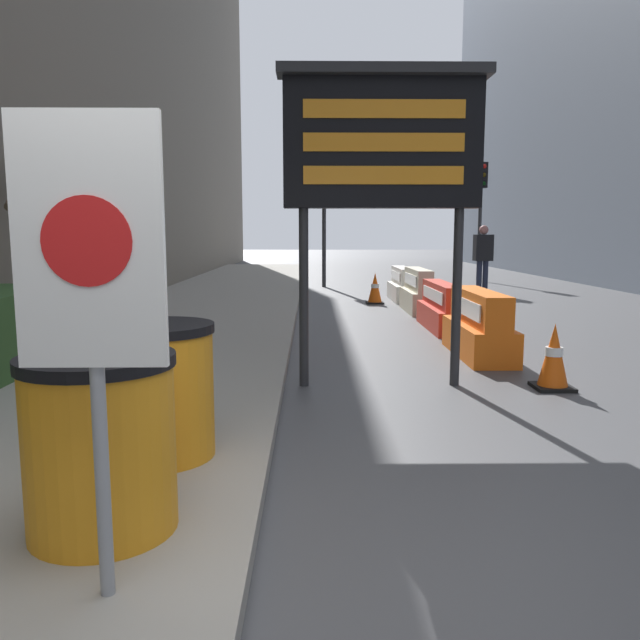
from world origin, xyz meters
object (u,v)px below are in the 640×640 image
at_px(warning_sign, 91,276).
at_px(jersey_barrier_red_striped, 442,309).
at_px(traffic_cone_far, 554,357).
at_px(pedestrian_worker, 483,254).
at_px(traffic_cone_mid, 484,302).
at_px(jersey_barrier_cream, 418,293).
at_px(traffic_cone_near, 375,288).
at_px(barrel_drum_foreground, 101,443).
at_px(jersey_barrier_orange_far, 479,328).
at_px(traffic_light_far_side, 482,196).
at_px(traffic_light_near_curb, 324,195).
at_px(message_board, 383,145).
at_px(jersey_barrier_white, 402,286).
at_px(barrel_drum_middle, 158,390).

bearing_deg(warning_sign, jersey_barrier_red_striped, 69.13).
height_order(traffic_cone_far, pedestrian_worker, pedestrian_worker).
distance_m(traffic_cone_mid, traffic_cone_far, 5.89).
xyz_separation_m(jersey_barrier_cream, traffic_cone_near, (-0.74, 1.51, -0.04)).
bearing_deg(barrel_drum_foreground, traffic_cone_mid, 63.93).
xyz_separation_m(barrel_drum_foreground, pedestrian_worker, (5.68, 13.73, 0.50)).
distance_m(jersey_barrier_orange_far, traffic_light_far_side, 13.82).
xyz_separation_m(traffic_light_near_curb, pedestrian_worker, (4.23, -2.16, -1.68)).
height_order(barrel_drum_foreground, traffic_cone_mid, barrel_drum_foreground).
height_order(traffic_light_near_curb, pedestrian_worker, traffic_light_near_curb).
relative_size(barrel_drum_foreground, warning_sign, 0.46).
relative_size(jersey_barrier_red_striped, traffic_light_near_curb, 0.53).
height_order(barrel_drum_foreground, traffic_cone_near, barrel_drum_foreground).
height_order(message_board, jersey_barrier_white, message_board).
distance_m(barrel_drum_foreground, pedestrian_worker, 14.87).
height_order(barrel_drum_foreground, jersey_barrier_orange_far, barrel_drum_foreground).
relative_size(traffic_light_near_curb, pedestrian_worker, 2.08).
bearing_deg(jersey_barrier_red_striped, traffic_light_near_curb, 102.30).
bearing_deg(jersey_barrier_white, traffic_cone_far, -87.96).
bearing_deg(traffic_cone_mid, jersey_barrier_cream, 149.11).
relative_size(barrel_drum_middle, warning_sign, 0.46).
height_order(jersey_barrier_red_striped, pedestrian_worker, pedestrian_worker).
bearing_deg(jersey_barrier_cream, warning_sign, -106.39).
xyz_separation_m(jersey_barrier_cream, jersey_barrier_white, (-0.00, 2.23, -0.04)).
height_order(traffic_cone_far, traffic_light_far_side, traffic_light_far_side).
bearing_deg(jersey_barrier_cream, traffic_light_near_curb, 106.95).
relative_size(jersey_barrier_red_striped, jersey_barrier_white, 1.11).
bearing_deg(barrel_drum_foreground, barrel_drum_middle, 88.36).
bearing_deg(message_board, traffic_light_far_side, 71.21).
bearing_deg(jersey_barrier_orange_far, traffic_light_far_side, 74.99).
relative_size(barrel_drum_foreground, traffic_light_far_side, 0.23).
bearing_deg(jersey_barrier_cream, jersey_barrier_red_striped, -90.00).
height_order(traffic_cone_mid, traffic_light_near_curb, traffic_light_near_curb).
relative_size(jersey_barrier_red_striped, traffic_cone_near, 2.82).
bearing_deg(message_board, jersey_barrier_red_striped, 69.42).
bearing_deg(warning_sign, jersey_barrier_orange_far, 61.65).
distance_m(jersey_barrier_red_striped, jersey_barrier_white, 4.63).
height_order(barrel_drum_middle, message_board, message_board).
relative_size(barrel_drum_foreground, jersey_barrier_cream, 0.50).
bearing_deg(warning_sign, traffic_cone_near, 78.96).
height_order(traffic_light_near_curb, traffic_light_far_side, traffic_light_far_side).
height_order(jersey_barrier_red_striped, traffic_cone_far, jersey_barrier_red_striped).
bearing_deg(traffic_cone_mid, barrel_drum_foreground, -116.07).
distance_m(traffic_cone_far, traffic_light_near_curb, 12.97).
height_order(jersey_barrier_cream, traffic_light_far_side, traffic_light_far_side).
relative_size(warning_sign, traffic_cone_far, 2.83).
bearing_deg(barrel_drum_middle, jersey_barrier_white, 73.58).
bearing_deg(jersey_barrier_cream, traffic_cone_mid, -30.89).
xyz_separation_m(jersey_barrier_red_striped, traffic_light_near_curb, (-1.83, 8.41, 2.42)).
bearing_deg(jersey_barrier_red_striped, jersey_barrier_cream, 90.00).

